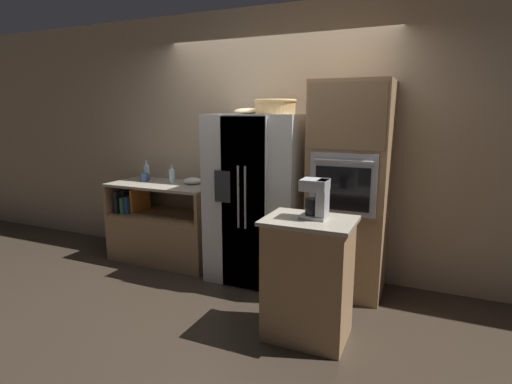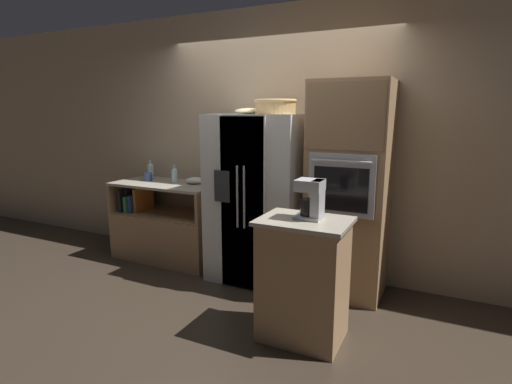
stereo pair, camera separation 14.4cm
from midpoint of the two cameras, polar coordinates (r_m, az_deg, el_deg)
The scene contains 13 objects.
ground_plane at distance 4.30m, azimuth 1.40°, elevation -12.28°, with size 20.00×20.00×0.00m, color #382D23.
wall_back at distance 4.36m, azimuth 3.95°, elevation 7.08°, with size 12.00×0.06×2.80m.
counter_left at distance 4.87m, azimuth -11.63°, elevation -5.40°, with size 1.27×0.64×0.92m.
refrigerator at distance 4.09m, azimuth 1.33°, elevation -0.93°, with size 0.94×0.75×1.70m.
wall_oven at distance 3.84m, azimuth 14.19°, elevation 0.23°, with size 0.70×0.66×2.00m.
island_counter at distance 3.13m, azimuth 8.09°, elevation -12.25°, with size 0.67×0.51×0.95m.
wicker_basket at distance 3.93m, azimuth 3.86°, elevation 12.15°, with size 0.41×0.41×0.14m.
fruit_bowl at distance 4.14m, azimuth 0.01°, elevation 11.49°, with size 0.29×0.29×0.06m.
bottle_tall at distance 5.04m, azimuth -14.08°, elevation 3.01°, with size 0.07×0.07×0.24m.
bottle_short at distance 4.70m, azimuth -10.70°, elevation 2.46°, with size 0.07×0.07×0.21m.
mug at distance 4.91m, azimuth -14.32°, elevation 2.13°, with size 0.13×0.09×0.10m.
mixing_bowl at distance 4.63m, azimuth -7.87°, elevation 1.65°, with size 0.21×0.21×0.07m.
coffee_maker at distance 2.96m, azimuth 9.41°, elevation -0.84°, with size 0.19×0.18×0.29m.
Camera 2 is at (1.70, -3.55, 1.72)m, focal length 28.00 mm.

